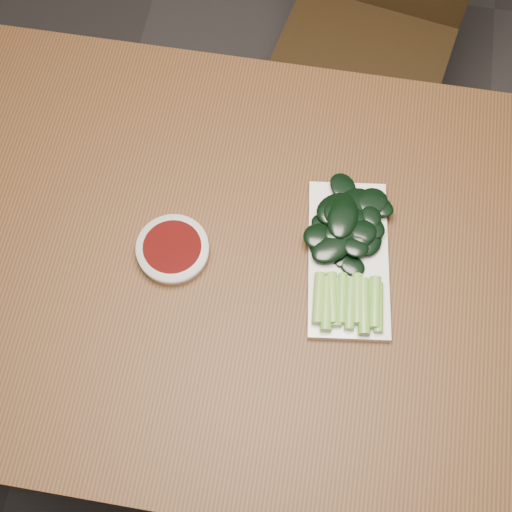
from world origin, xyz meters
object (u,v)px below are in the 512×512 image
object	(u,v)px
chair_far	(371,25)
sauce_bowl	(173,250)
table	(263,279)
serving_plate	(348,259)
gai_lan	(348,248)

from	to	relation	value
chair_far	sauce_bowl	size ratio (longest dim) A/B	7.69
sauce_bowl	table	bearing A→B (deg)	3.55
sauce_bowl	serving_plate	distance (m)	0.28
chair_far	serving_plate	bearing A→B (deg)	-79.47
table	sauce_bowl	size ratio (longest dim) A/B	12.09
chair_far	sauce_bowl	world-z (taller)	chair_far
table	sauce_bowl	xyz separation A→B (m)	(-0.15, -0.01, 0.09)
sauce_bowl	gai_lan	distance (m)	0.28
table	gai_lan	distance (m)	0.17
chair_far	gai_lan	world-z (taller)	chair_far
chair_far	gai_lan	distance (m)	0.77
serving_plate	gai_lan	world-z (taller)	gai_lan
sauce_bowl	gai_lan	world-z (taller)	gai_lan
table	sauce_bowl	distance (m)	0.17
chair_far	serving_plate	size ratio (longest dim) A/B	3.12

